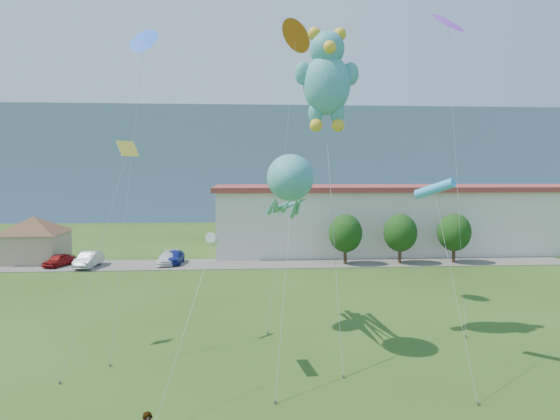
{
  "coord_description": "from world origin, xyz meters",
  "views": [
    {
      "loc": [
        -0.72,
        -18.47,
        10.02
      ],
      "look_at": [
        1.13,
        8.0,
        7.96
      ],
      "focal_mm": 32.0,
      "sensor_mm": 36.0,
      "label": 1
    }
  ],
  "objects_px": {
    "parked_car_silver": "(89,259)",
    "pavilion": "(34,235)",
    "warehouse": "(452,217)",
    "parked_car_white": "(168,258)",
    "octopus_kite": "(288,190)",
    "teddy_bear_kite": "(327,77)",
    "parked_car_blue": "(174,257)",
    "parked_car_red": "(59,260)"
  },
  "relations": [
    {
      "from": "parked_car_white",
      "to": "parked_car_silver",
      "type": "bearing_deg",
      "value": -169.97
    },
    {
      "from": "warehouse",
      "to": "parked_car_white",
      "type": "height_order",
      "value": "warehouse"
    },
    {
      "from": "parked_car_silver",
      "to": "pavilion",
      "type": "bearing_deg",
      "value": 155.85
    },
    {
      "from": "parked_car_white",
      "to": "pavilion",
      "type": "bearing_deg",
      "value": 172.15
    },
    {
      "from": "pavilion",
      "to": "teddy_bear_kite",
      "type": "distance_m",
      "value": 40.46
    },
    {
      "from": "warehouse",
      "to": "parked_car_blue",
      "type": "height_order",
      "value": "warehouse"
    },
    {
      "from": "parked_car_silver",
      "to": "parked_car_white",
      "type": "xyz_separation_m",
      "value": [
        7.98,
        1.05,
        -0.13
      ]
    },
    {
      "from": "parked_car_red",
      "to": "parked_car_silver",
      "type": "bearing_deg",
      "value": 7.92
    },
    {
      "from": "parked_car_blue",
      "to": "octopus_kite",
      "type": "height_order",
      "value": "octopus_kite"
    },
    {
      "from": "pavilion",
      "to": "warehouse",
      "type": "relative_size",
      "value": 0.15
    },
    {
      "from": "octopus_kite",
      "to": "parked_car_red",
      "type": "bearing_deg",
      "value": 131.6
    },
    {
      "from": "warehouse",
      "to": "parked_car_blue",
      "type": "relative_size",
      "value": 14.25
    },
    {
      "from": "parked_car_red",
      "to": "parked_car_white",
      "type": "xyz_separation_m",
      "value": [
        11.27,
        0.38,
        0.0
      ]
    },
    {
      "from": "parked_car_red",
      "to": "parked_car_blue",
      "type": "bearing_deg",
      "value": 22.34
    },
    {
      "from": "parked_car_red",
      "to": "octopus_kite",
      "type": "height_order",
      "value": "octopus_kite"
    },
    {
      "from": "teddy_bear_kite",
      "to": "parked_car_silver",
      "type": "bearing_deg",
      "value": 133.78
    },
    {
      "from": "octopus_kite",
      "to": "parked_car_white",
      "type": "bearing_deg",
      "value": 113.19
    },
    {
      "from": "pavilion",
      "to": "warehouse",
      "type": "height_order",
      "value": "warehouse"
    },
    {
      "from": "pavilion",
      "to": "teddy_bear_kite",
      "type": "height_order",
      "value": "teddy_bear_kite"
    },
    {
      "from": "parked_car_white",
      "to": "parked_car_blue",
      "type": "height_order",
      "value": "parked_car_blue"
    },
    {
      "from": "pavilion",
      "to": "octopus_kite",
      "type": "bearing_deg",
      "value": -47.38
    },
    {
      "from": "parked_car_silver",
      "to": "octopus_kite",
      "type": "bearing_deg",
      "value": -47.75
    },
    {
      "from": "parked_car_white",
      "to": "parked_car_blue",
      "type": "xyz_separation_m",
      "value": [
        0.67,
        0.22,
        0.08
      ]
    },
    {
      "from": "warehouse",
      "to": "octopus_kite",
      "type": "relative_size",
      "value": 4.75
    },
    {
      "from": "parked_car_silver",
      "to": "teddy_bear_kite",
      "type": "height_order",
      "value": "teddy_bear_kite"
    },
    {
      "from": "parked_car_blue",
      "to": "octopus_kite",
      "type": "bearing_deg",
      "value": -65.14
    },
    {
      "from": "parked_car_red",
      "to": "parked_car_blue",
      "type": "relative_size",
      "value": 0.89
    },
    {
      "from": "octopus_kite",
      "to": "teddy_bear_kite",
      "type": "bearing_deg",
      "value": 38.37
    },
    {
      "from": "parked_car_blue",
      "to": "teddy_bear_kite",
      "type": "height_order",
      "value": "teddy_bear_kite"
    },
    {
      "from": "pavilion",
      "to": "parked_car_silver",
      "type": "height_order",
      "value": "pavilion"
    },
    {
      "from": "parked_car_red",
      "to": "teddy_bear_kite",
      "type": "height_order",
      "value": "teddy_bear_kite"
    },
    {
      "from": "parked_car_blue",
      "to": "teddy_bear_kite",
      "type": "bearing_deg",
      "value": -58.57
    },
    {
      "from": "teddy_bear_kite",
      "to": "warehouse",
      "type": "bearing_deg",
      "value": 55.83
    },
    {
      "from": "pavilion",
      "to": "parked_car_red",
      "type": "distance_m",
      "value": 5.34
    },
    {
      "from": "pavilion",
      "to": "octopus_kite",
      "type": "relative_size",
      "value": 0.72
    },
    {
      "from": "pavilion",
      "to": "parked_car_blue",
      "type": "relative_size",
      "value": 2.15
    },
    {
      "from": "parked_car_white",
      "to": "parked_car_blue",
      "type": "bearing_deg",
      "value": 20.89
    },
    {
      "from": "octopus_kite",
      "to": "teddy_bear_kite",
      "type": "height_order",
      "value": "teddy_bear_kite"
    },
    {
      "from": "pavilion",
      "to": "parked_car_white",
      "type": "xyz_separation_m",
      "value": [
        14.94,
        -2.74,
        -2.31
      ]
    },
    {
      "from": "pavilion",
      "to": "octopus_kite",
      "type": "distance_m",
      "value": 38.51
    },
    {
      "from": "parked_car_silver",
      "to": "parked_car_white",
      "type": "distance_m",
      "value": 8.05
    },
    {
      "from": "warehouse",
      "to": "parked_car_blue",
      "type": "xyz_separation_m",
      "value": [
        -34.39,
        -8.51,
        -3.34
      ]
    }
  ]
}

